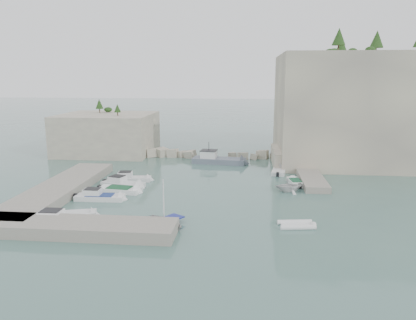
# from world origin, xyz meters

# --- Properties ---
(ground) EXTENTS (400.00, 400.00, 0.00)m
(ground) POSITION_xyz_m (0.00, 0.00, 0.00)
(ground) COLOR slate
(ground) RESTS_ON ground
(cliff_east) EXTENTS (26.00, 22.00, 17.00)m
(cliff_east) POSITION_xyz_m (23.00, 23.00, 8.50)
(cliff_east) COLOR beige
(cliff_east) RESTS_ON ground
(cliff_terrace) EXTENTS (8.00, 10.00, 2.50)m
(cliff_terrace) POSITION_xyz_m (13.00, 18.00, 1.25)
(cliff_terrace) COLOR beige
(cliff_terrace) RESTS_ON ground
(outcrop_west) EXTENTS (16.00, 14.00, 7.00)m
(outcrop_west) POSITION_xyz_m (-20.00, 25.00, 3.50)
(outcrop_west) COLOR beige
(outcrop_west) RESTS_ON ground
(quay_west) EXTENTS (5.00, 24.00, 1.10)m
(quay_west) POSITION_xyz_m (-17.00, -1.00, 0.55)
(quay_west) COLOR #9E9689
(quay_west) RESTS_ON ground
(quay_south) EXTENTS (18.00, 4.00, 1.10)m
(quay_south) POSITION_xyz_m (-10.00, -12.50, 0.55)
(quay_south) COLOR #9E9689
(quay_south) RESTS_ON ground
(ledge_east) EXTENTS (3.00, 16.00, 0.80)m
(ledge_east) POSITION_xyz_m (13.50, 10.00, 0.40)
(ledge_east) COLOR #9E9689
(ledge_east) RESTS_ON ground
(breakwater) EXTENTS (28.00, 3.00, 1.40)m
(breakwater) POSITION_xyz_m (-1.00, 22.00, 0.70)
(breakwater) COLOR beige
(breakwater) RESTS_ON ground
(motorboat_a) EXTENTS (5.84, 2.39, 1.40)m
(motorboat_a) POSITION_xyz_m (-10.19, 5.71, 0.00)
(motorboat_a) COLOR silver
(motorboat_a) RESTS_ON ground
(motorboat_b) EXTENTS (6.33, 3.66, 1.40)m
(motorboat_b) POSITION_xyz_m (-10.45, 2.99, 0.00)
(motorboat_b) COLOR silver
(motorboat_b) RESTS_ON ground
(motorboat_c) EXTENTS (5.85, 2.79, 0.70)m
(motorboat_c) POSITION_xyz_m (-10.14, 0.58, 0.00)
(motorboat_c) COLOR white
(motorboat_c) RESTS_ON ground
(motorboat_d) EXTENTS (6.03, 1.92, 1.40)m
(motorboat_d) POSITION_xyz_m (-11.35, -2.71, 0.00)
(motorboat_d) COLOR white
(motorboat_d) RESTS_ON ground
(motorboat_e) EXTENTS (4.26, 2.65, 0.70)m
(motorboat_e) POSITION_xyz_m (-11.55, -8.46, 0.00)
(motorboat_e) COLOR silver
(motorboat_e) RESTS_ON ground
(motorboat_f) EXTENTS (6.65, 2.04, 1.40)m
(motorboat_f) POSITION_xyz_m (-12.38, -10.30, 0.00)
(motorboat_f) COLOR white
(motorboat_f) RESTS_ON ground
(rowboat) EXTENTS (5.51, 5.16, 0.93)m
(rowboat) POSITION_xyz_m (-2.52, -9.97, 0.00)
(rowboat) COLOR silver
(rowboat) RESTS_ON ground
(inflatable_dinghy) EXTENTS (3.77, 2.21, 0.44)m
(inflatable_dinghy) POSITION_xyz_m (9.70, -8.92, 0.00)
(inflatable_dinghy) COLOR white
(inflatable_dinghy) RESTS_ON ground
(tender_east_a) EXTENTS (4.06, 3.74, 1.78)m
(tender_east_a) POSITION_xyz_m (10.10, 2.75, 0.00)
(tender_east_a) COLOR silver
(tender_east_a) RESTS_ON ground
(tender_east_b) EXTENTS (2.08, 4.43, 0.70)m
(tender_east_b) POSITION_xyz_m (11.27, 6.13, 0.00)
(tender_east_b) COLOR white
(tender_east_b) RESTS_ON ground
(tender_east_c) EXTENTS (2.62, 5.74, 0.70)m
(tender_east_c) POSITION_xyz_m (9.66, 12.50, 0.00)
(tender_east_c) COLOR white
(tender_east_c) RESTS_ON ground
(tender_east_d) EXTENTS (4.55, 2.75, 1.65)m
(tender_east_d) POSITION_xyz_m (11.09, 13.33, 0.00)
(tender_east_d) COLOR white
(tender_east_d) RESTS_ON ground
(work_boat) EXTENTS (9.43, 3.78, 2.20)m
(work_boat) POSITION_xyz_m (0.59, 17.86, 0.00)
(work_boat) COLOR slate
(work_boat) RESTS_ON ground
(rowboat_mast) EXTENTS (0.10, 0.10, 4.20)m
(rowboat_mast) POSITION_xyz_m (-2.52, -9.97, 2.56)
(rowboat_mast) COLOR white
(rowboat_mast) RESTS_ON rowboat
(vegetation) EXTENTS (53.48, 13.88, 13.40)m
(vegetation) POSITION_xyz_m (17.83, 24.40, 17.93)
(vegetation) COLOR #1E4219
(vegetation) RESTS_ON ground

